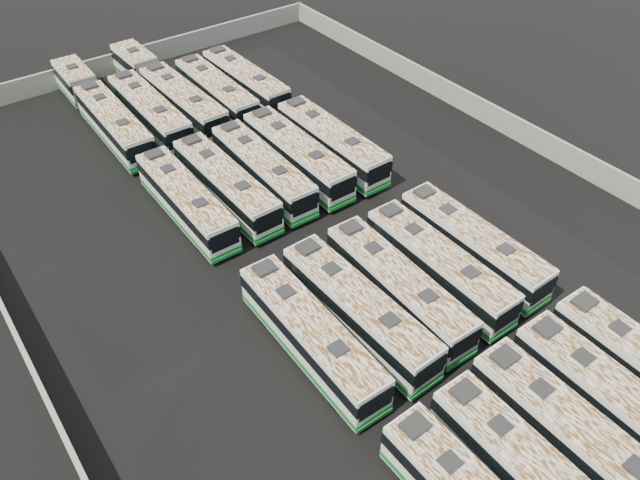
{
  "coord_description": "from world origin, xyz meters",
  "views": [
    {
      "loc": [
        -22.02,
        -28.1,
        31.34
      ],
      "look_at": [
        -1.92,
        -0.89,
        1.6
      ],
      "focal_mm": 35.0,
      "sensor_mm": 36.0,
      "label": 1
    }
  ],
  "objects_px": {
    "bus_midback_right": "(297,156)",
    "bus_back_left": "(150,112)",
    "bus_front_right": "(618,408)",
    "bus_front_center": "(578,442)",
    "bus_back_center": "(167,89)",
    "bus_back_far_right": "(246,82)",
    "bus_back_far_left": "(101,109)",
    "bus_midback_far_left": "(186,201)",
    "bus_back_right": "(217,92)",
    "bus_midback_center": "(263,170)",
    "bus_midfront_center": "(398,287)",
    "bus_midback_far_right": "(332,143)",
    "bus_midfront_left": "(358,310)",
    "bus_midfront_far_right": "(472,244)",
    "bus_midfront_right": "(438,266)",
    "bus_midfront_far_left": "(311,336)",
    "bus_midback_left": "(226,185)"
  },
  "relations": [
    {
      "from": "bus_midback_right",
      "to": "bus_back_left",
      "type": "bearing_deg",
      "value": 116.13
    },
    {
      "from": "bus_front_right",
      "to": "bus_front_center",
      "type": "bearing_deg",
      "value": -179.22
    },
    {
      "from": "bus_back_center",
      "to": "bus_back_far_right",
      "type": "bearing_deg",
      "value": -25.71
    },
    {
      "from": "bus_back_far_left",
      "to": "bus_back_left",
      "type": "height_order",
      "value": "bus_back_left"
    },
    {
      "from": "bus_midback_far_left",
      "to": "bus_back_far_left",
      "type": "relative_size",
      "value": 0.63
    },
    {
      "from": "bus_back_right",
      "to": "bus_back_center",
      "type": "bearing_deg",
      "value": 137.15
    },
    {
      "from": "bus_midback_center",
      "to": "bus_back_right",
      "type": "bearing_deg",
      "value": 77.05
    },
    {
      "from": "bus_midfront_center",
      "to": "bus_back_left",
      "type": "relative_size",
      "value": 0.98
    },
    {
      "from": "bus_midback_far_right",
      "to": "bus_back_left",
      "type": "bearing_deg",
      "value": 126.0
    },
    {
      "from": "bus_back_far_left",
      "to": "bus_back_far_right",
      "type": "relative_size",
      "value": 1.59
    },
    {
      "from": "bus_front_center",
      "to": "bus_back_center",
      "type": "height_order",
      "value": "bus_front_center"
    },
    {
      "from": "bus_front_right",
      "to": "bus_back_far_left",
      "type": "bearing_deg",
      "value": 102.88
    },
    {
      "from": "bus_midfront_center",
      "to": "bus_back_left",
      "type": "distance_m",
      "value": 31.08
    },
    {
      "from": "bus_front_right",
      "to": "bus_back_center",
      "type": "xyz_separation_m",
      "value": [
        -3.62,
        48.27,
        -0.01
      ]
    },
    {
      "from": "bus_midfront_center",
      "to": "bus_back_far_left",
      "type": "relative_size",
      "value": 0.64
    },
    {
      "from": "bus_back_far_right",
      "to": "bus_front_center",
      "type": "bearing_deg",
      "value": -100.25
    },
    {
      "from": "bus_back_far_left",
      "to": "bus_back_right",
      "type": "relative_size",
      "value": 1.59
    },
    {
      "from": "bus_midfront_left",
      "to": "bus_back_far_right",
      "type": "bearing_deg",
      "value": 69.99
    },
    {
      "from": "bus_midfront_far_right",
      "to": "bus_midback_far_right",
      "type": "distance_m",
      "value": 16.53
    },
    {
      "from": "bus_back_left",
      "to": "bus_back_far_right",
      "type": "distance_m",
      "value": 10.46
    },
    {
      "from": "bus_front_center",
      "to": "bus_midback_far_left",
      "type": "height_order",
      "value": "bus_front_center"
    },
    {
      "from": "bus_midback_far_left",
      "to": "bus_midback_center",
      "type": "height_order",
      "value": "bus_midback_center"
    },
    {
      "from": "bus_midfront_right",
      "to": "bus_back_left",
      "type": "xyz_separation_m",
      "value": [
        -7.04,
        31.0,
        0.07
      ]
    },
    {
      "from": "bus_front_right",
      "to": "bus_back_right",
      "type": "height_order",
      "value": "bus_front_right"
    },
    {
      "from": "bus_midback_right",
      "to": "bus_back_right",
      "type": "relative_size",
      "value": 1.04
    },
    {
      "from": "bus_back_right",
      "to": "bus_midfront_right",
      "type": "bearing_deg",
      "value": -89.49
    },
    {
      "from": "bus_midfront_left",
      "to": "bus_midback_far_left",
      "type": "relative_size",
      "value": 1.04
    },
    {
      "from": "bus_midfront_right",
      "to": "bus_midback_far_right",
      "type": "xyz_separation_m",
      "value": [
        3.46,
        16.68,
        0.07
      ]
    },
    {
      "from": "bus_front_right",
      "to": "bus_back_right",
      "type": "bearing_deg",
      "value": 90.69
    },
    {
      "from": "bus_front_center",
      "to": "bus_midfront_left",
      "type": "height_order",
      "value": "bus_front_center"
    },
    {
      "from": "bus_midfront_right",
      "to": "bus_midback_center",
      "type": "distance_m",
      "value": 17.19
    },
    {
      "from": "bus_midback_far_left",
      "to": "bus_midback_right",
      "type": "height_order",
      "value": "bus_midback_right"
    },
    {
      "from": "bus_midfront_far_left",
      "to": "bus_back_right",
      "type": "xyz_separation_m",
      "value": [
        10.63,
        30.61,
        -0.03
      ]
    },
    {
      "from": "bus_back_left",
      "to": "bus_back_center",
      "type": "bearing_deg",
      "value": 44.88
    },
    {
      "from": "bus_midback_far_left",
      "to": "bus_midfront_far_left",
      "type": "bearing_deg",
      "value": -89.95
    },
    {
      "from": "bus_midfront_center",
      "to": "bus_midfront_far_right",
      "type": "xyz_separation_m",
      "value": [
        7.16,
        0.04,
        -0.01
      ]
    },
    {
      "from": "bus_midfront_far_right",
      "to": "bus_back_far_right",
      "type": "xyz_separation_m",
      "value": [
        -0.1,
        30.87,
        -0.01
      ]
    },
    {
      "from": "bus_midback_far_left",
      "to": "bus_midback_far_right",
      "type": "bearing_deg",
      "value": -0.34
    },
    {
      "from": "bus_front_center",
      "to": "bus_midfront_right",
      "type": "distance_m",
      "value": 14.5
    },
    {
      "from": "bus_back_right",
      "to": "bus_back_far_right",
      "type": "relative_size",
      "value": 1.0
    },
    {
      "from": "bus_front_center",
      "to": "bus_midfront_center",
      "type": "bearing_deg",
      "value": 89.88
    },
    {
      "from": "bus_midback_far_left",
      "to": "bus_midback_far_right",
      "type": "distance_m",
      "value": 14.02
    },
    {
      "from": "bus_midback_left",
      "to": "bus_midfront_left",
      "type": "bearing_deg",
      "value": -90.72
    },
    {
      "from": "bus_midback_center",
      "to": "bus_back_right",
      "type": "relative_size",
      "value": 1.01
    },
    {
      "from": "bus_midback_right",
      "to": "bus_front_right",
      "type": "bearing_deg",
      "value": -89.87
    },
    {
      "from": "bus_front_right",
      "to": "bus_midback_far_right",
      "type": "distance_m",
      "value": 30.91
    },
    {
      "from": "bus_midfront_center",
      "to": "bus_midback_far_left",
      "type": "distance_m",
      "value": 18.14
    },
    {
      "from": "bus_back_left",
      "to": "bus_midfront_center",
      "type": "bearing_deg",
      "value": -83.28
    },
    {
      "from": "bus_back_far_right",
      "to": "bus_midfront_far_left",
      "type": "bearing_deg",
      "value": -115.88
    },
    {
      "from": "bus_midfront_far_left",
      "to": "bus_midfront_far_right",
      "type": "height_order",
      "value": "bus_midfront_far_left"
    }
  ]
}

